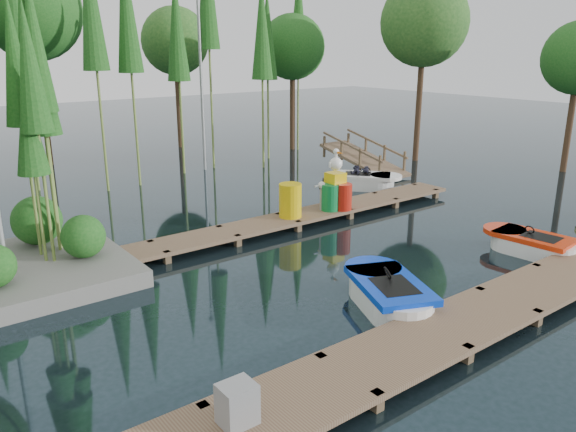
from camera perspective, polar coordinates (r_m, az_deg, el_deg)
ground_plane at (r=13.38m, az=-0.41°, el=-5.39°), size 90.00×90.00×0.00m
near_dock at (r=10.37m, az=14.95°, el=-11.54°), size 18.00×1.50×0.50m
far_dock at (r=15.76m, az=-2.95°, el=-1.02°), size 15.00×1.20×0.50m
tree_screen at (r=21.23m, az=-23.77°, el=18.38°), size 34.42×18.53×10.31m
lamp_rear at (r=23.84m, az=-8.87°, el=14.76°), size 0.30×0.30×7.25m
ramp at (r=23.64m, az=7.69°, el=5.82°), size 1.50×3.94×1.49m
boat_blue at (r=11.62m, az=10.15°, el=-7.85°), size 2.15×2.94×0.90m
boat_red at (r=15.54m, az=23.46°, el=-2.70°), size 1.31×2.49×0.80m
boat_white_far at (r=21.01m, az=7.73°, el=3.54°), size 2.57×2.69×1.22m
utility_cabinet at (r=7.76m, az=-5.18°, el=-18.48°), size 0.47×0.40×0.58m
yellow_barrel at (r=16.21m, az=0.23°, el=1.59°), size 0.66×0.66×0.99m
drum_cluster at (r=17.12m, az=4.98°, el=2.53°), size 1.07×0.98×1.85m
seagull_post at (r=16.91m, az=3.45°, el=2.57°), size 0.55×0.30×0.88m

